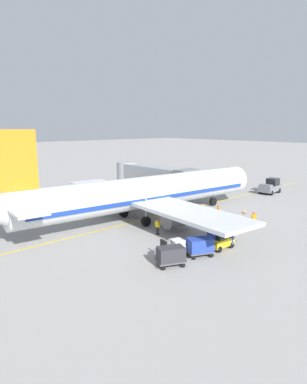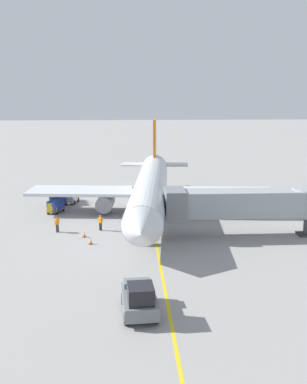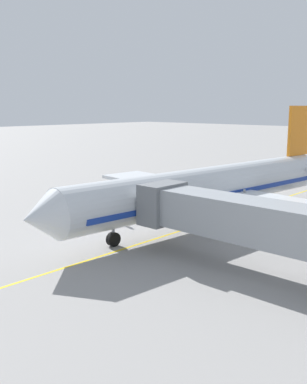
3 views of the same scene
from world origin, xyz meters
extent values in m
plane|color=gray|center=(0.00, 0.00, 0.00)|extent=(400.00, 400.00, 0.00)
cube|color=gold|center=(0.00, 0.00, 0.00)|extent=(0.24, 80.00, 0.01)
cylinder|color=silver|center=(0.04, 0.93, 3.29)|extent=(6.64, 32.20, 3.70)
cube|color=#193899|center=(0.04, 0.93, 2.82)|extent=(6.44, 29.66, 0.44)
cone|color=silver|center=(1.63, 18.06, 3.29)|extent=(3.83, 2.72, 3.63)
cube|color=black|center=(1.46, 16.27, 3.93)|extent=(2.86, 1.35, 0.60)
cube|color=silver|center=(-0.05, -0.06, 2.64)|extent=(30.35, 7.94, 0.36)
cylinder|color=gray|center=(-5.45, 1.24, 1.39)|extent=(2.29, 3.37, 2.00)
cylinder|color=gray|center=(5.50, 0.23, 1.39)|extent=(2.29, 3.37, 2.00)
cube|color=orange|center=(-1.34, -14.00, 7.88)|extent=(0.72, 4.41, 5.50)
cube|color=silver|center=(-1.32, -13.80, 3.84)|extent=(10.20, 3.51, 0.24)
cylinder|color=black|center=(1.07, 12.09, 0.55)|extent=(0.55, 1.14, 1.10)
cylinder|color=gray|center=(1.07, 12.09, 2.10)|extent=(0.24, 0.24, 2.00)
cylinder|color=black|center=(-2.43, -0.85, 0.55)|extent=(0.55, 1.14, 1.10)
cylinder|color=gray|center=(-2.43, -0.85, 2.10)|extent=(0.24, 0.24, 2.00)
cylinder|color=black|center=(2.15, -1.27, 0.55)|extent=(0.55, 1.14, 1.10)
cylinder|color=gray|center=(2.15, -1.27, 2.10)|extent=(0.24, 0.24, 2.00)
cube|color=#93999E|center=(-8.46, 9.89, 3.49)|extent=(14.55, 2.80, 2.60)
cube|color=slate|center=(-1.99, 9.89, 3.49)|extent=(2.00, 3.50, 2.99)
cube|color=silver|center=(10.25, -5.55, 0.63)|extent=(1.63, 2.68, 0.70)
cube|color=silver|center=(10.37, -4.87, 1.20)|extent=(1.19, 1.22, 0.44)
cube|color=black|center=(10.12, -6.22, 1.30)|extent=(0.86, 0.31, 0.64)
cylinder|color=black|center=(10.27, -5.42, 1.28)|extent=(0.13, 0.27, 0.54)
cylinder|color=black|center=(9.87, -4.59, 0.28)|extent=(0.30, 0.59, 0.56)
cylinder|color=black|center=(10.94, -4.78, 0.28)|extent=(0.30, 0.59, 0.56)
cylinder|color=black|center=(9.56, -6.31, 0.28)|extent=(0.30, 0.59, 0.56)
cylinder|color=black|center=(10.62, -6.51, 0.28)|extent=(0.30, 0.59, 0.56)
cube|color=gold|center=(11.89, -0.71, 0.63)|extent=(1.31, 2.55, 0.70)
cube|color=gold|center=(11.92, -0.02, 1.20)|extent=(1.06, 1.09, 0.44)
cube|color=black|center=(11.86, -1.40, 1.30)|extent=(0.85, 0.20, 0.64)
cylinder|color=black|center=(11.90, -0.58, 1.28)|extent=(0.09, 0.27, 0.54)
cylinder|color=black|center=(11.39, 0.19, 0.28)|extent=(0.22, 0.57, 0.56)
cylinder|color=black|center=(12.47, 0.14, 0.28)|extent=(0.22, 0.57, 0.56)
cylinder|color=black|center=(11.31, -1.56, 0.28)|extent=(0.22, 0.57, 0.56)
cylinder|color=black|center=(12.39, -1.61, 0.28)|extent=(0.22, 0.57, 0.56)
cube|color=#4C4C51|center=(11.61, -0.50, 0.42)|extent=(2.08, 2.54, 0.12)
cube|color=#233D9E|center=(11.61, -0.50, 1.03)|extent=(1.98, 2.41, 1.10)
cylinder|color=#4C4C51|center=(12.20, 0.82, 0.41)|extent=(0.35, 0.67, 0.07)
cylinder|color=black|center=(11.44, 0.48, 0.18)|extent=(0.26, 0.38, 0.36)
cylinder|color=black|center=(12.45, 0.03, 0.18)|extent=(0.26, 0.38, 0.36)
cylinder|color=black|center=(10.77, -1.03, 0.18)|extent=(0.26, 0.38, 0.36)
cylinder|color=black|center=(11.78, -1.48, 0.18)|extent=(0.26, 0.38, 0.36)
cube|color=#4C4C51|center=(11.81, -3.55, 0.42)|extent=(2.08, 2.54, 0.12)
cube|color=#233D9E|center=(11.81, -3.55, 1.03)|extent=(1.98, 2.41, 1.10)
cylinder|color=#4C4C51|center=(12.40, -2.22, 0.41)|extent=(0.35, 0.67, 0.07)
cylinder|color=black|center=(11.64, -2.57, 0.18)|extent=(0.26, 0.38, 0.36)
cylinder|color=black|center=(12.65, -3.02, 0.18)|extent=(0.26, 0.38, 0.36)
cylinder|color=black|center=(10.97, -4.07, 0.18)|extent=(0.26, 0.38, 0.36)
cylinder|color=black|center=(11.98, -4.52, 0.18)|extent=(0.26, 0.38, 0.36)
cube|color=#4C4C51|center=(11.57, -6.83, 0.42)|extent=(2.08, 2.54, 0.12)
cube|color=#2D2D33|center=(11.57, -6.83, 1.03)|extent=(1.98, 2.41, 1.10)
cylinder|color=#4C4C51|center=(12.16, -5.50, 0.41)|extent=(0.35, 0.67, 0.07)
cylinder|color=black|center=(11.40, -5.85, 0.18)|extent=(0.26, 0.38, 0.36)
cylinder|color=black|center=(12.41, -6.30, 0.18)|extent=(0.26, 0.38, 0.36)
cylinder|color=black|center=(10.73, -7.35, 0.18)|extent=(0.26, 0.38, 0.36)
cylinder|color=black|center=(11.74, -7.80, 0.18)|extent=(0.26, 0.38, 0.36)
cylinder|color=#232328|center=(10.29, 7.59, 0.42)|extent=(0.15, 0.15, 0.85)
cylinder|color=#232328|center=(10.16, 7.44, 0.42)|extent=(0.15, 0.15, 0.85)
cube|color=orange|center=(10.22, 7.51, 1.15)|extent=(0.43, 0.44, 0.60)
cylinder|color=orange|center=(10.39, 7.70, 1.10)|extent=(0.22, 0.23, 0.57)
cylinder|color=orange|center=(10.06, 7.33, 1.10)|extent=(0.22, 0.23, 0.57)
sphere|color=#997051|center=(10.22, 7.51, 1.58)|extent=(0.22, 0.22, 0.22)
cube|color=red|center=(10.22, 7.51, 1.60)|extent=(0.24, 0.25, 0.10)
cylinder|color=#232328|center=(5.36, -2.39, 0.42)|extent=(0.15, 0.15, 0.85)
cylinder|color=#232328|center=(5.17, -2.43, 0.42)|extent=(0.15, 0.15, 0.85)
cube|color=yellow|center=(5.27, -2.41, 1.15)|extent=(0.42, 0.31, 0.60)
cylinder|color=yellow|center=(5.51, -2.36, 1.10)|extent=(0.24, 0.13, 0.57)
cylinder|color=yellow|center=(5.02, -2.46, 1.10)|extent=(0.24, 0.13, 0.57)
sphere|color=tan|center=(5.27, -2.41, 1.58)|extent=(0.22, 0.22, 0.22)
cube|color=red|center=(5.27, -2.41, 1.60)|extent=(0.27, 0.13, 0.10)
cylinder|color=#232328|center=(5.77, 7.09, 0.42)|extent=(0.15, 0.15, 0.85)
cylinder|color=#232328|center=(5.61, 7.21, 0.42)|extent=(0.15, 0.15, 0.85)
cube|color=orange|center=(5.69, 7.15, 1.15)|extent=(0.45, 0.42, 0.60)
cylinder|color=orange|center=(5.89, 7.00, 1.10)|extent=(0.23, 0.20, 0.57)
cylinder|color=orange|center=(5.49, 7.30, 1.10)|extent=(0.23, 0.20, 0.57)
sphere|color=tan|center=(5.69, 7.15, 1.58)|extent=(0.22, 0.22, 0.22)
cube|color=red|center=(5.69, 7.15, 1.60)|extent=(0.26, 0.22, 0.10)
cube|color=black|center=(6.40, 11.61, 0.02)|extent=(0.36, 0.36, 0.04)
cone|color=orange|center=(6.40, 11.61, 0.32)|extent=(0.30, 0.30, 0.55)
cylinder|color=white|center=(6.40, 11.61, 0.34)|extent=(0.21, 0.21, 0.06)
cube|color=black|center=(7.23, 9.36, 0.02)|extent=(0.36, 0.36, 0.04)
cone|color=orange|center=(7.23, 9.36, 0.32)|extent=(0.30, 0.30, 0.55)
cylinder|color=white|center=(7.23, 9.36, 0.34)|extent=(0.21, 0.21, 0.06)
camera|label=1|loc=(28.91, -24.37, 10.91)|focal=30.96mm
camera|label=2|loc=(2.59, 53.66, 14.35)|focal=42.12mm
camera|label=3|loc=(-23.20, 33.67, 10.49)|focal=41.17mm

